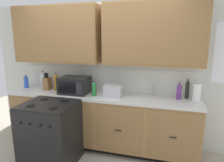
# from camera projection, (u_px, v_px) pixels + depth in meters

# --- Properties ---
(ground_plane) EXTENTS (8.00, 8.00, 0.00)m
(ground_plane) POSITION_uv_depth(u_px,v_px,m) (95.00, 155.00, 3.22)
(ground_plane) COLOR #B2A893
(wall_unit) EXTENTS (4.36, 0.40, 2.44)m
(wall_unit) POSITION_uv_depth(u_px,v_px,m) (103.00, 49.00, 3.33)
(wall_unit) COLOR silver
(wall_unit) RESTS_ON ground_plane
(counter_run) EXTENTS (3.19, 0.64, 0.94)m
(counter_run) POSITION_uv_depth(u_px,v_px,m) (100.00, 120.00, 3.40)
(counter_run) COLOR black
(counter_run) RESTS_ON ground_plane
(stove_range) EXTENTS (0.76, 0.68, 0.95)m
(stove_range) POSITION_uv_depth(u_px,v_px,m) (51.00, 133.00, 2.96)
(stove_range) COLOR black
(stove_range) RESTS_ON ground_plane
(microwave) EXTENTS (0.48, 0.37, 0.28)m
(microwave) POSITION_uv_depth(u_px,v_px,m) (74.00, 85.00, 3.36)
(microwave) COLOR black
(microwave) RESTS_ON counter_run
(toaster) EXTENTS (0.28, 0.18, 0.19)m
(toaster) POSITION_uv_depth(u_px,v_px,m) (113.00, 91.00, 3.17)
(toaster) COLOR #B7B7BC
(toaster) RESTS_ON counter_run
(knife_block) EXTENTS (0.11, 0.14, 0.31)m
(knife_block) POSITION_uv_depth(u_px,v_px,m) (47.00, 83.00, 3.60)
(knife_block) COLOR olive
(knife_block) RESTS_ON counter_run
(sink_faucet) EXTENTS (0.02, 0.02, 0.20)m
(sink_faucet) POSITION_uv_depth(u_px,v_px,m) (154.00, 89.00, 3.26)
(sink_faucet) COLOR #B2B5BA
(sink_faucet) RESTS_ON counter_run
(paper_towel_roll) EXTENTS (0.12, 0.12, 0.26)m
(paper_towel_roll) POSITION_uv_depth(u_px,v_px,m) (197.00, 92.00, 2.96)
(paper_towel_roll) COLOR white
(paper_towel_roll) RESTS_ON counter_run
(bottle_amber) EXTENTS (0.08, 0.08, 0.32)m
(bottle_amber) POSITION_uv_depth(u_px,v_px,m) (56.00, 82.00, 3.54)
(bottle_amber) COLOR #9E6619
(bottle_amber) RESTS_ON counter_run
(bottle_dark) EXTENTS (0.06, 0.06, 0.31)m
(bottle_dark) POSITION_uv_depth(u_px,v_px,m) (187.00, 89.00, 3.07)
(bottle_dark) COLOR black
(bottle_dark) RESTS_ON counter_run
(bottle_green) EXTENTS (0.07, 0.07, 0.24)m
(bottle_green) POSITION_uv_depth(u_px,v_px,m) (94.00, 89.00, 3.22)
(bottle_green) COLOR #237A38
(bottle_green) RESTS_ON counter_run
(bottle_clear) EXTENTS (0.08, 0.08, 0.32)m
(bottle_clear) POSITION_uv_depth(u_px,v_px,m) (43.00, 80.00, 3.73)
(bottle_clear) COLOR silver
(bottle_clear) RESTS_ON counter_run
(bottle_blue) EXTENTS (0.08, 0.08, 0.24)m
(bottle_blue) POSITION_uv_depth(u_px,v_px,m) (26.00, 82.00, 3.75)
(bottle_blue) COLOR blue
(bottle_blue) RESTS_ON counter_run
(bottle_violet) EXTENTS (0.07, 0.07, 0.26)m
(bottle_violet) POSITION_uv_depth(u_px,v_px,m) (179.00, 91.00, 3.03)
(bottle_violet) COLOR #663384
(bottle_violet) RESTS_ON counter_run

